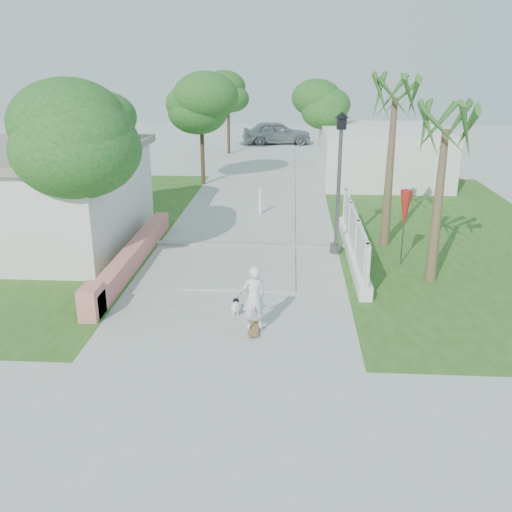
# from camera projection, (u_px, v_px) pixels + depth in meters

# --- Properties ---
(ground) EXTENTS (90.00, 90.00, 0.00)m
(ground) POSITION_uv_depth(u_px,v_px,m) (228.00, 324.00, 13.41)
(ground) COLOR #B7B7B2
(ground) RESTS_ON ground
(path_strip) EXTENTS (3.20, 36.00, 0.06)m
(path_strip) POSITION_uv_depth(u_px,v_px,m) (267.00, 170.00, 32.27)
(path_strip) COLOR #B7B7B2
(path_strip) RESTS_ON ground
(curb) EXTENTS (6.50, 0.25, 0.10)m
(curb) POSITION_uv_depth(u_px,v_px,m) (247.00, 245.00, 19.05)
(curb) COLOR #999993
(curb) RESTS_ON ground
(grass_left) EXTENTS (8.00, 20.00, 0.01)m
(grass_left) POSITION_uv_depth(u_px,v_px,m) (66.00, 226.00, 21.38)
(grass_left) COLOR #2D571B
(grass_left) RESTS_ON ground
(grass_right) EXTENTS (8.00, 20.00, 0.01)m
(grass_right) POSITION_uv_depth(u_px,v_px,m) (445.00, 233.00, 20.54)
(grass_right) COLOR #2D571B
(grass_right) RESTS_ON ground
(pink_wall) EXTENTS (0.45, 8.20, 0.80)m
(pink_wall) POSITION_uv_depth(u_px,v_px,m) (130.00, 259.00, 16.86)
(pink_wall) COLOR #E18773
(pink_wall) RESTS_ON ground
(house_left) EXTENTS (8.40, 7.40, 3.23)m
(house_left) POSITION_uv_depth(u_px,v_px,m) (8.00, 195.00, 19.02)
(house_left) COLOR silver
(house_left) RESTS_ON ground
(lattice_fence) EXTENTS (0.35, 7.00, 1.50)m
(lattice_fence) POSITION_uv_depth(u_px,v_px,m) (353.00, 242.00, 17.75)
(lattice_fence) COLOR white
(lattice_fence) RESTS_ON ground
(building_right) EXTENTS (6.00, 8.00, 2.60)m
(building_right) POSITION_uv_depth(u_px,v_px,m) (380.00, 154.00, 29.61)
(building_right) COLOR silver
(building_right) RESTS_ON ground
(street_lamp) EXTENTS (0.44, 0.44, 4.44)m
(street_lamp) POSITION_uv_depth(u_px,v_px,m) (339.00, 178.00, 17.64)
(street_lamp) COLOR #59595E
(street_lamp) RESTS_ON ground
(bollard) EXTENTS (0.14, 0.14, 1.09)m
(bollard) POSITION_uv_depth(u_px,v_px,m) (260.00, 201.00, 22.64)
(bollard) COLOR white
(bollard) RESTS_ON ground
(patio_umbrella) EXTENTS (0.36, 0.36, 2.30)m
(patio_umbrella) POSITION_uv_depth(u_px,v_px,m) (405.00, 211.00, 16.82)
(patio_umbrella) COLOR #59595E
(patio_umbrella) RESTS_ON ground
(tree_left_near) EXTENTS (3.60, 3.60, 5.28)m
(tree_left_near) POSITION_uv_depth(u_px,v_px,m) (71.00, 142.00, 15.25)
(tree_left_near) COLOR #4C3826
(tree_left_near) RESTS_ON ground
(tree_left_mid) EXTENTS (3.20, 3.20, 4.85)m
(tree_left_mid) POSITION_uv_depth(u_px,v_px,m) (101.00, 130.00, 20.60)
(tree_left_mid) COLOR #4C3826
(tree_left_mid) RESTS_ON ground
(tree_path_left) EXTENTS (3.40, 3.40, 5.23)m
(tree_path_left) POSITION_uv_depth(u_px,v_px,m) (201.00, 106.00, 27.43)
(tree_path_left) COLOR #4C3826
(tree_path_left) RESTS_ON ground
(tree_path_right) EXTENTS (3.00, 3.00, 4.79)m
(tree_path_right) POSITION_uv_depth(u_px,v_px,m) (326.00, 107.00, 30.94)
(tree_path_right) COLOR #4C3826
(tree_path_right) RESTS_ON ground
(tree_path_far) EXTENTS (3.20, 3.20, 5.17)m
(tree_path_far) POSITION_uv_depth(u_px,v_px,m) (228.00, 94.00, 36.86)
(tree_path_far) COLOR #4C3826
(tree_path_far) RESTS_ON ground
(palm_far) EXTENTS (1.80, 1.80, 5.30)m
(palm_far) POSITION_uv_depth(u_px,v_px,m) (394.00, 108.00, 17.81)
(palm_far) COLOR brown
(palm_far) RESTS_ON ground
(palm_near) EXTENTS (1.80, 1.80, 4.70)m
(palm_near) POSITION_uv_depth(u_px,v_px,m) (445.00, 139.00, 14.82)
(palm_near) COLOR brown
(palm_near) RESTS_ON ground
(skateboarder) EXTENTS (0.82, 1.51, 1.60)m
(skateboarder) POSITION_uv_depth(u_px,v_px,m) (248.00, 297.00, 13.05)
(skateboarder) COLOR olive
(skateboarder) RESTS_ON ground
(dog) EXTENTS (0.26, 0.54, 0.37)m
(dog) POSITION_uv_depth(u_px,v_px,m) (236.00, 306.00, 13.91)
(dog) COLOR white
(dog) RESTS_ON ground
(parked_car) EXTENTS (5.28, 2.85, 1.70)m
(parked_car) POSITION_uv_depth(u_px,v_px,m) (277.00, 133.00, 41.98)
(parked_car) COLOR #A3A6AA
(parked_car) RESTS_ON ground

